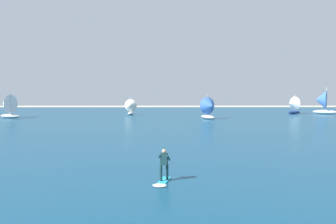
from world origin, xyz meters
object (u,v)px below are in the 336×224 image
(sailboat_leading, at_px, (7,106))
(sailboat_trailing, at_px, (322,102))
(sailboat_mid_left, at_px, (130,107))
(kitesurfer, at_px, (163,170))
(sailboat_far_right, at_px, (209,108))
(sailboat_far_left, at_px, (292,105))

(sailboat_leading, bearing_deg, sailboat_trailing, 9.37)
(sailboat_mid_left, distance_m, sailboat_trailing, 39.87)
(kitesurfer, xyz_separation_m, sailboat_mid_left, (-6.88, 48.62, 1.01))
(kitesurfer, xyz_separation_m, sailboat_far_right, (7.64, 38.31, 1.32))
(sailboat_far_left, height_order, sailboat_leading, sailboat_leading)
(kitesurfer, xyz_separation_m, sailboat_far_left, (26.96, 51.46, 1.26))
(sailboat_far_left, distance_m, sailboat_trailing, 6.00)
(kitesurfer, relative_size, sailboat_trailing, 0.37)
(sailboat_far_left, xyz_separation_m, sailboat_leading, (-54.70, -10.41, 0.28))
(sailboat_far_right, xyz_separation_m, sailboat_far_left, (19.32, 13.15, -0.06))
(sailboat_far_right, distance_m, sailboat_leading, 35.49)
(sailboat_mid_left, bearing_deg, sailboat_far_left, 4.80)
(sailboat_far_right, bearing_deg, sailboat_leading, 175.56)
(sailboat_trailing, bearing_deg, sailboat_far_right, -153.22)
(kitesurfer, relative_size, sailboat_far_right, 0.48)
(kitesurfer, height_order, sailboat_leading, sailboat_leading)
(kitesurfer, xyz_separation_m, sailboat_leading, (-27.74, 41.05, 1.54))
(sailboat_far_right, distance_m, sailboat_trailing, 28.31)
(sailboat_far_right, relative_size, sailboat_leading, 0.90)
(kitesurfer, distance_m, sailboat_trailing, 60.77)
(sailboat_mid_left, relative_size, sailboat_leading, 0.75)
(sailboat_leading, bearing_deg, sailboat_far_right, -4.44)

